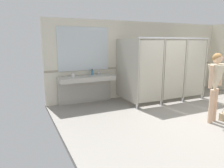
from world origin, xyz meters
The scene contains 9 objects.
ground_plane centered at (0.00, 0.00, -0.05)m, with size 7.07×6.27×0.10m, color gray.
wall_back centered at (0.00, 2.90, 1.30)m, with size 7.07×0.12×2.60m, color beige.
wall_back_tile_band centered at (0.00, 2.83, 1.05)m, with size 7.07×0.01×0.06m, color #9E937F.
vanity_counter centered at (-2.31, 2.64, 0.64)m, with size 1.73×0.52×1.00m.
mirror_panel centered at (-2.31, 2.83, 1.70)m, with size 1.63×0.02×1.33m, color silver.
bathroom_stalls centered at (0.13, 1.92, 1.07)m, with size 2.67×1.40×2.05m.
person_standing centered at (-0.04, -0.14, 1.06)m, with size 0.57×0.49×1.67m.
soap_dispenser centered at (-2.09, 2.71, 0.97)m, with size 0.07×0.07×0.20m.
paper_cup centered at (-2.75, 2.53, 0.94)m, with size 0.07×0.07×0.11m, color white.
Camera 1 is at (-4.27, -3.46, 1.92)m, focal length 33.32 mm.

